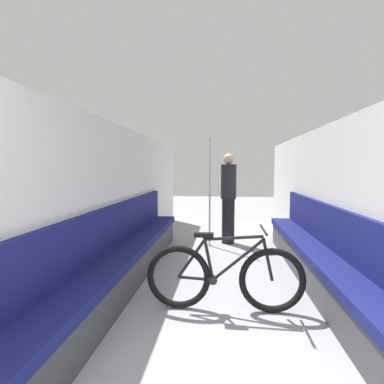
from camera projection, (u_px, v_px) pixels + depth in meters
The scene contains 7 objects.
wall_left at pixel (106, 204), 3.75m from camera, with size 0.10×9.49×2.07m, color silver.
wall_right at pixel (348, 207), 3.45m from camera, with size 0.10×9.49×2.07m, color silver.
bench_seat_row_left at pixel (122, 261), 3.69m from camera, with size 0.42×5.05×1.01m.
bench_seat_row_right at pixel (327, 268), 3.44m from camera, with size 0.42×5.05×1.01m.
bicycle at pixel (224, 277), 3.09m from camera, with size 1.64×0.46×0.87m.
grab_pole_near at pixel (210, 194), 5.62m from camera, with size 0.08×0.08×2.05m.
passenger_standing at pixel (228, 197), 5.84m from camera, with size 0.30×0.30×1.76m.
Camera 1 is at (0.02, -0.44, 1.48)m, focal length 28.00 mm.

